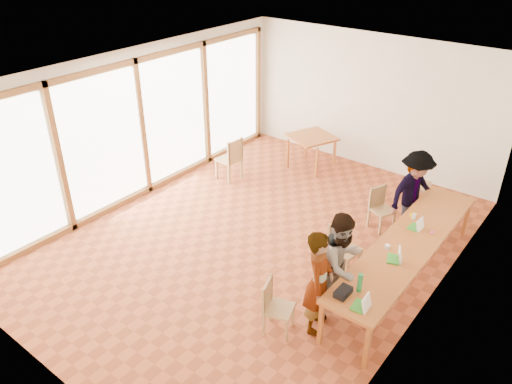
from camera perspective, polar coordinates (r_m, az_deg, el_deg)
ground at (r=9.02m, az=0.41°, el=-5.43°), size 8.00×8.00×0.00m
wall_back at (r=11.47m, az=12.91°, el=9.98°), size 6.00×0.10×3.00m
wall_front at (r=6.09m, az=-23.55°, el=-10.14°), size 6.00×0.10×3.00m
wall_right at (r=7.08m, az=20.10°, el=-3.53°), size 0.10×8.00×3.00m
window_wall at (r=10.19m, az=-12.98°, el=7.56°), size 0.10×8.00×3.00m
ceiling at (r=7.73m, az=0.49°, el=13.37°), size 6.00×8.00×0.04m
communal_table at (r=8.01m, az=16.97°, el=-5.77°), size 0.80×4.00×0.75m
side_table at (r=11.43m, az=6.41°, el=6.01°), size 0.90×0.90×0.75m
chair_near at (r=6.97m, az=1.95°, el=-12.37°), size 0.48×0.48×0.43m
chair_mid at (r=8.10m, az=9.61°, el=-5.54°), size 0.47×0.47×0.49m
chair_far at (r=9.42m, az=13.96°, el=-1.21°), size 0.49×0.49×0.43m
chair_empty at (r=10.20m, az=17.63°, el=1.43°), size 0.59×0.59×0.53m
chair_spare at (r=10.77m, az=-2.76°, el=4.24°), size 0.49×0.49×0.52m
person_near at (r=6.86m, az=7.18°, el=-10.21°), size 0.55×0.67×1.58m
person_mid at (r=7.21m, az=9.75°, el=-8.10°), size 0.73×0.87×1.61m
person_far at (r=9.32m, az=17.61°, el=-0.03°), size 0.94×1.17×1.58m
laptop_near at (r=6.59m, az=12.12°, el=-12.48°), size 0.23×0.26×0.20m
laptop_mid at (r=7.51m, az=15.78°, el=-7.17°), size 0.28×0.29×0.20m
laptop_far at (r=8.32m, az=17.95°, el=-3.70°), size 0.21×0.24×0.19m
yellow_mug at (r=8.60m, az=17.49°, el=-2.53°), size 0.15×0.15×0.09m
green_bottle at (r=6.78m, az=11.79°, el=-10.12°), size 0.07×0.07×0.28m
clear_glass at (r=8.58m, az=17.60°, el=-2.65°), size 0.07×0.07×0.09m
condiment_cup at (r=7.74m, az=14.79°, el=-6.06°), size 0.08×0.08×0.06m
pink_phone at (r=8.31m, az=19.47°, el=-4.37°), size 0.05×0.10×0.01m
black_pouch at (r=6.75m, az=9.93°, el=-11.21°), size 0.16×0.26×0.09m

